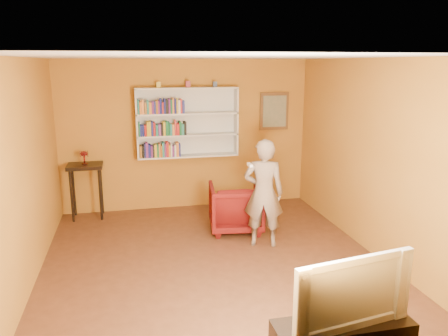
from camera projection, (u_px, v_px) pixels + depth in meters
The scene contains 15 objects.
room_shell at pixel (213, 191), 5.64m from camera, with size 5.30×5.80×2.88m.
bookshelf at pixel (187, 122), 7.79m from camera, with size 1.80×0.29×1.23m.
books_row_lower at pixel (160, 150), 7.69m from camera, with size 0.71×0.19×0.27m.
books_row_middle at pixel (163, 129), 7.61m from camera, with size 0.82×0.18×0.26m.
books_row_upper at pixel (162, 107), 7.52m from camera, with size 0.80×0.19×0.27m.
ornament_left at pixel (158, 85), 7.47m from camera, with size 0.07×0.07×0.10m, color gold.
ornament_centre at pixel (188, 84), 7.58m from camera, with size 0.08×0.08×0.11m, color #9D3444.
ornament_right at pixel (215, 84), 7.68m from camera, with size 0.07×0.07×0.10m, color #465476.
framed_painting at pixel (274, 111), 8.15m from camera, with size 0.55×0.05×0.70m.
console_table at pixel (85, 174), 7.45m from camera, with size 0.58×0.45×0.95m.
ruby_lustre at pixel (84, 155), 7.37m from camera, with size 0.14×0.14×0.23m.
armchair at pixel (236, 207), 6.98m from camera, with size 0.81×0.84×0.76m, color #490508.
person at pixel (264, 193), 6.31m from camera, with size 0.58×0.38×1.59m, color #7B685A.
game_remote at pixel (250, 165), 5.77m from camera, with size 0.04×0.15×0.04m, color white.
television at pixel (346, 288), 3.71m from camera, with size 1.13×0.15×0.65m, color black.
Camera 1 is at (-1.04, -5.31, 2.63)m, focal length 35.00 mm.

